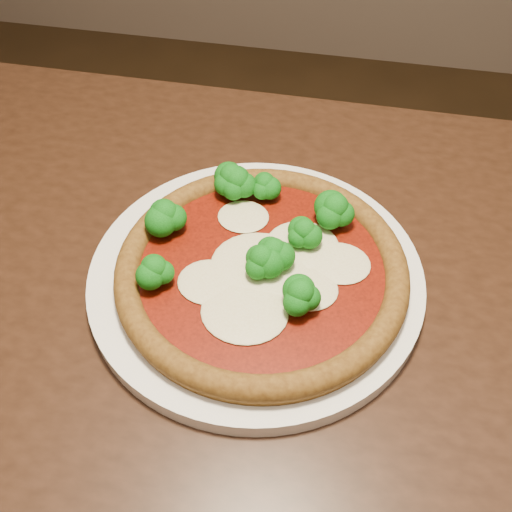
# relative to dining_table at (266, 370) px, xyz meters

# --- Properties ---
(dining_table) EXTENTS (1.31, 0.82, 0.75)m
(dining_table) POSITION_rel_dining_table_xyz_m (0.00, 0.00, 0.00)
(dining_table) COLOR black
(dining_table) RESTS_ON floor
(plate) EXTENTS (0.35, 0.35, 0.02)m
(plate) POSITION_rel_dining_table_xyz_m (-0.02, 0.05, 0.10)
(plate) COLOR white
(plate) RESTS_ON dining_table
(pizza) EXTENTS (0.30, 0.30, 0.06)m
(pizza) POSITION_rel_dining_table_xyz_m (-0.02, 0.05, 0.13)
(pizza) COLOR brown
(pizza) RESTS_ON plate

